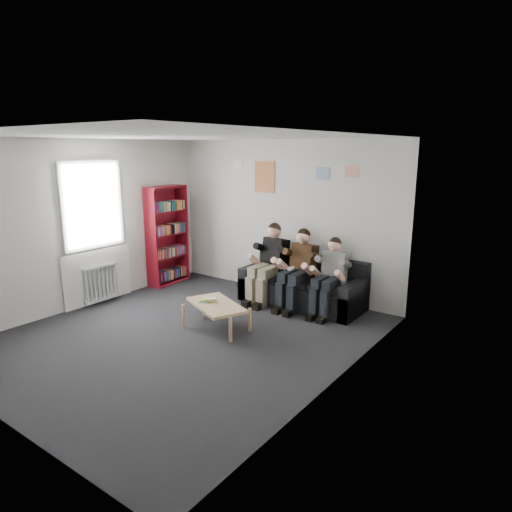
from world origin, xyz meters
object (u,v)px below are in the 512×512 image
at_px(bookshelf, 168,236).
at_px(coffee_table, 216,307).
at_px(person_middle, 297,270).
at_px(sofa, 303,288).
at_px(person_right, 329,277).
at_px(person_left, 268,264).

relative_size(bookshelf, coffee_table, 1.92).
relative_size(coffee_table, person_middle, 0.75).
bearing_deg(sofa, person_right, -18.37).
height_order(sofa, bookshelf, bookshelf).
distance_m(sofa, person_left, 0.70).
bearing_deg(person_middle, person_right, 6.59).
bearing_deg(person_middle, sofa, 96.11).
xyz_separation_m(sofa, bookshelf, (-2.73, -0.43, 0.65)).
xyz_separation_m(coffee_table, person_right, (1.02, 1.49, 0.27)).
bearing_deg(bookshelf, coffee_table, -33.79).
bearing_deg(person_right, sofa, 155.85).
bearing_deg(sofa, bookshelf, -171.06).
bearing_deg(coffee_table, person_right, 55.63).
relative_size(person_left, person_middle, 1.03).
xyz_separation_m(sofa, coffee_table, (-0.45, -1.68, 0.06)).
bearing_deg(coffee_table, person_middle, 73.12).
bearing_deg(bookshelf, person_middle, -0.10).
bearing_deg(person_right, bookshelf, 178.40).
xyz_separation_m(coffee_table, person_left, (-0.12, 1.48, 0.31)).
relative_size(person_middle, person_right, 1.06).
height_order(person_left, person_right, person_left).
xyz_separation_m(coffee_table, person_middle, (0.45, 1.48, 0.29)).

